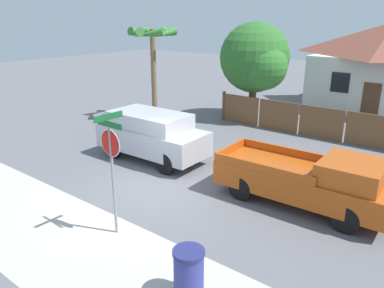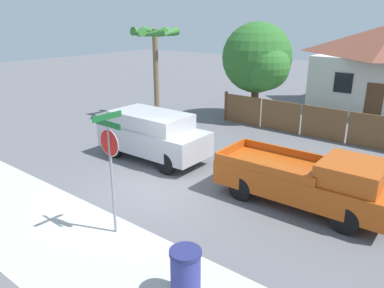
# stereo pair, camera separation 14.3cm
# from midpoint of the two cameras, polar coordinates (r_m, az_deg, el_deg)

# --- Properties ---
(ground_plane) EXTENTS (80.00, 80.00, 0.00)m
(ground_plane) POSITION_cam_midpoint_polar(r_m,az_deg,el_deg) (12.31, -4.97, -6.81)
(ground_plane) COLOR slate
(sidewalk_strip) EXTENTS (36.00, 3.20, 0.01)m
(sidewalk_strip) POSITION_cam_midpoint_polar(r_m,az_deg,el_deg) (10.34, -19.17, -13.19)
(sidewalk_strip) COLOR beige
(sidewalk_strip) RESTS_ON ground
(wooden_fence) EXTENTS (12.82, 0.12, 1.56)m
(wooden_fence) POSITION_cam_midpoint_polar(r_m,az_deg,el_deg) (17.73, 22.76, 2.35)
(wooden_fence) COLOR brown
(wooden_fence) RESTS_ON ground
(oak_tree) EXTENTS (3.84, 3.66, 5.12)m
(oak_tree) POSITION_cam_midpoint_polar(r_m,az_deg,el_deg) (20.28, 10.36, 12.51)
(oak_tree) COLOR brown
(oak_tree) RESTS_ON ground
(palm_tree) EXTENTS (2.41, 2.61, 4.84)m
(palm_tree) POSITION_cam_midpoint_polar(r_m,az_deg,el_deg) (20.18, -5.45, 15.36)
(palm_tree) COLOR brown
(palm_tree) RESTS_ON ground
(red_suv) EXTENTS (4.44, 1.95, 1.86)m
(red_suv) POSITION_cam_midpoint_polar(r_m,az_deg,el_deg) (14.53, -5.72, 1.52)
(red_suv) COLOR #B7B7BC
(red_suv) RESTS_ON ground
(orange_pickup) EXTENTS (5.01, 1.98, 1.66)m
(orange_pickup) POSITION_cam_midpoint_polar(r_m,az_deg,el_deg) (11.40, 17.72, -5.31)
(orange_pickup) COLOR #B74C14
(orange_pickup) RESTS_ON ground
(stop_sign) EXTENTS (0.92, 0.83, 3.17)m
(stop_sign) POSITION_cam_midpoint_polar(r_m,az_deg,el_deg) (9.26, -11.93, -1.58)
(stop_sign) COLOR gray
(stop_sign) RESTS_ON ground
(trash_bin) EXTENTS (0.64, 0.64, 1.04)m
(trash_bin) POSITION_cam_midpoint_polar(r_m,az_deg,el_deg) (7.78, -0.43, -19.06)
(trash_bin) COLOR navy
(trash_bin) RESTS_ON ground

